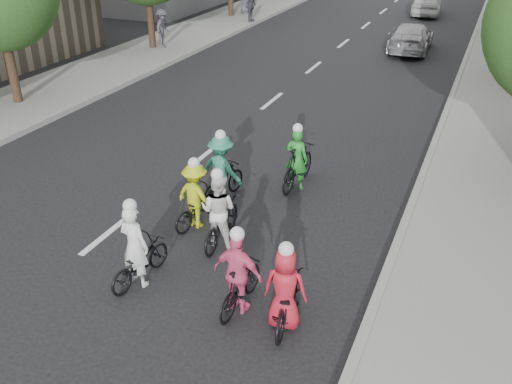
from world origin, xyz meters
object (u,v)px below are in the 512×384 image
Objects in this scene: cyclist_4 at (286,296)px; follow_car_trail at (427,3)px; cyclist_6 at (197,201)px; spectator_1 at (251,6)px; cyclist_3 at (138,256)px; cyclist_2 at (239,280)px; cyclist_5 at (222,173)px; follow_car_lead at (411,37)px; cyclist_0 at (220,217)px; spectator_0 at (163,28)px; cyclist_1 at (297,164)px.

cyclist_4 is 0.40× the size of follow_car_trail.
cyclist_6 is 0.95× the size of spectator_1.
cyclist_3 is 1.09× the size of cyclist_6.
follow_car_trail is 11.44m from spectator_1.
cyclist_5 is (-2.10, 3.65, 0.09)m from cyclist_2.
follow_car_lead is at bearing -94.45° from cyclist_4.
follow_car_lead is (-0.40, 20.97, 0.01)m from cyclist_2.
cyclist_6 is (-2.11, 2.36, -0.02)m from cyclist_2.
cyclist_0 is at bearing -150.43° from spectator_1.
cyclist_4 is at bearing 91.54° from follow_car_lead.
cyclist_4 reaches higher than follow_car_lead.
spectator_0 reaches higher than spectator_1.
cyclist_2 is 20.98m from follow_car_lead.
cyclist_5 is at bearing -78.71° from cyclist_6.
follow_car_trail is 17.86m from spectator_0.
follow_car_trail is (-1.97, 31.03, 0.15)m from cyclist_4.
cyclist_3 is 21.04m from follow_car_lead.
cyclist_5 is at bearing -150.65° from spectator_1.
cyclist_3 is at bearing 101.34° from cyclist_6.
spectator_0 is (-12.36, 16.50, 0.48)m from cyclist_4.
cyclist_4 is (0.90, -0.04, -0.05)m from cyclist_2.
cyclist_5 reaches higher than cyclist_6.
cyclist_2 is (1.31, -1.89, 0.01)m from cyclist_0.
follow_car_lead is at bearing 88.50° from follow_car_trail.
cyclist_2 is at bearing 101.21° from cyclist_1.
spectator_1 is at bearing -57.27° from cyclist_5.
cyclist_2 is at bearing 86.64° from follow_car_trail.
cyclist_3 reaches higher than follow_car_trail.
cyclist_1 is 0.43× the size of follow_car_lead.
cyclist_0 is 2.30m from cyclist_2.
cyclist_4 is at bearing 110.74° from cyclist_1.
cyclist_3 reaches higher than cyclist_2.
cyclist_1 is at bearing -79.34° from cyclist_2.
cyclist_1 reaches higher than cyclist_4.
cyclist_0 is 1.00× the size of cyclist_3.
cyclist_5 is 17.41m from follow_car_lead.
cyclist_6 is 28.64m from follow_car_trail.
cyclist_0 is 19.10m from follow_car_lead.
cyclist_4 is at bearing -147.53° from spectator_1.
cyclist_5 reaches higher than follow_car_lead.
cyclist_4 is at bearing -155.24° from spectator_0.
spectator_1 is (-8.77, 22.04, 0.41)m from cyclist_0.
spectator_0 is at bearing -59.15° from cyclist_0.
cyclist_5 is (0.04, 3.64, 0.14)m from cyclist_3.
follow_car_trail is at bearing -80.89° from cyclist_5.
cyclist_5 is (-1.43, -1.43, 0.09)m from cyclist_1.
cyclist_1 is 0.44× the size of follow_car_trail.
cyclist_0 is 2.93m from cyclist_4.
follow_car_trail is at bearing -47.61° from spectator_0.
cyclist_3 is (-2.13, 0.01, -0.05)m from cyclist_2.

